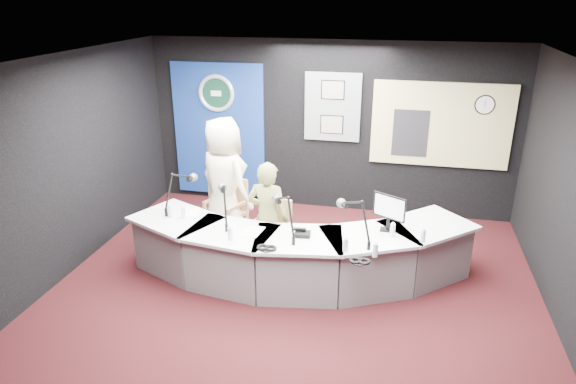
% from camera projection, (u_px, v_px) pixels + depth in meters
% --- Properties ---
extents(ground, '(6.00, 6.00, 0.00)m').
position_uv_depth(ground, '(290.00, 302.00, 6.19)').
color(ground, black).
rests_on(ground, ground).
extents(ceiling, '(6.00, 6.00, 0.02)m').
position_uv_depth(ceiling, '(290.00, 65.00, 5.16)').
color(ceiling, silver).
rests_on(ceiling, ground).
extents(wall_back, '(6.00, 0.02, 2.80)m').
position_uv_depth(wall_back, '(329.00, 128.00, 8.40)').
color(wall_back, black).
rests_on(wall_back, ground).
extents(wall_front, '(6.00, 0.02, 2.80)m').
position_uv_depth(wall_front, '(179.00, 383.00, 2.95)').
color(wall_front, black).
rests_on(wall_front, ground).
extents(wall_left, '(0.02, 6.00, 2.80)m').
position_uv_depth(wall_left, '(51.00, 174.00, 6.28)').
color(wall_left, black).
rests_on(wall_left, ground).
extents(broadcast_desk, '(4.50, 1.90, 0.75)m').
position_uv_depth(broadcast_desk, '(295.00, 253.00, 6.56)').
color(broadcast_desk, silver).
rests_on(broadcast_desk, ground).
extents(backdrop_panel, '(1.60, 0.05, 2.30)m').
position_uv_depth(backdrop_panel, '(219.00, 131.00, 8.81)').
color(backdrop_panel, navy).
rests_on(backdrop_panel, wall_back).
extents(agency_seal, '(0.63, 0.07, 0.63)m').
position_uv_depth(agency_seal, '(216.00, 93.00, 8.53)').
color(agency_seal, silver).
rests_on(agency_seal, backdrop_panel).
extents(seal_center, '(0.48, 0.01, 0.48)m').
position_uv_depth(seal_center, '(216.00, 93.00, 8.54)').
color(seal_center, '#0D3022').
rests_on(seal_center, backdrop_panel).
extents(pinboard, '(0.90, 0.04, 1.10)m').
position_uv_depth(pinboard, '(333.00, 107.00, 8.23)').
color(pinboard, slate).
rests_on(pinboard, wall_back).
extents(framed_photo_upper, '(0.34, 0.02, 0.27)m').
position_uv_depth(framed_photo_upper, '(333.00, 90.00, 8.10)').
color(framed_photo_upper, '#81715D').
rests_on(framed_photo_upper, pinboard).
extents(framed_photo_lower, '(0.34, 0.02, 0.27)m').
position_uv_depth(framed_photo_lower, '(332.00, 125.00, 8.31)').
color(framed_photo_lower, '#81715D').
rests_on(framed_photo_lower, pinboard).
extents(booth_window_frame, '(2.12, 0.06, 1.32)m').
position_uv_depth(booth_window_frame, '(441.00, 125.00, 7.96)').
color(booth_window_frame, '#CBC07F').
rests_on(booth_window_frame, wall_back).
extents(booth_glow, '(2.00, 0.02, 1.20)m').
position_uv_depth(booth_glow, '(441.00, 125.00, 7.95)').
color(booth_glow, '#FFEEA1').
rests_on(booth_glow, booth_window_frame).
extents(equipment_rack, '(0.55, 0.02, 0.75)m').
position_uv_depth(equipment_rack, '(410.00, 133.00, 8.08)').
color(equipment_rack, black).
rests_on(equipment_rack, booth_window_frame).
extents(wall_clock, '(0.28, 0.01, 0.28)m').
position_uv_depth(wall_clock, '(485.00, 105.00, 7.68)').
color(wall_clock, white).
rests_on(wall_clock, booth_window_frame).
extents(armchair_left, '(0.67, 0.67, 0.91)m').
position_uv_depth(armchair_left, '(226.00, 213.00, 7.52)').
color(armchair_left, '#AA794D').
rests_on(armchair_left, ground).
extents(armchair_right, '(0.67, 0.67, 1.01)m').
position_uv_depth(armchair_right, '(268.00, 235.00, 6.73)').
color(armchair_right, '#AA794D').
rests_on(armchair_right, ground).
extents(draped_jacket, '(0.50, 0.29, 0.70)m').
position_uv_depth(draped_jacket, '(223.00, 196.00, 7.69)').
color(draped_jacket, slate).
rests_on(draped_jacket, armchair_left).
extents(person_man, '(1.10, 0.99, 1.89)m').
position_uv_depth(person_man, '(224.00, 182.00, 7.34)').
color(person_man, beige).
rests_on(person_man, ground).
extents(person_woman, '(0.59, 0.43, 1.52)m').
position_uv_depth(person_woman, '(268.00, 218.00, 6.64)').
color(person_woman, olive).
rests_on(person_woman, ground).
extents(computer_monitor, '(0.42, 0.26, 0.32)m').
position_uv_depth(computer_monitor, '(389.00, 207.00, 6.19)').
color(computer_monitor, black).
rests_on(computer_monitor, broadcast_desk).
extents(desk_phone, '(0.20, 0.17, 0.05)m').
position_uv_depth(desk_phone, '(303.00, 234.00, 6.16)').
color(desk_phone, black).
rests_on(desk_phone, broadcast_desk).
extents(headphones_near, '(0.20, 0.20, 0.03)m').
position_uv_depth(headphones_near, '(360.00, 261.00, 5.56)').
color(headphones_near, black).
rests_on(headphones_near, broadcast_desk).
extents(headphones_far, '(0.20, 0.20, 0.03)m').
position_uv_depth(headphones_far, '(267.00, 248.00, 5.84)').
color(headphones_far, black).
rests_on(headphones_far, broadcast_desk).
extents(paper_stack, '(0.28, 0.34, 0.00)m').
position_uv_depth(paper_stack, '(191.00, 212.00, 6.84)').
color(paper_stack, white).
rests_on(paper_stack, broadcast_desk).
extents(notepad, '(0.26, 0.34, 0.00)m').
position_uv_depth(notepad, '(252.00, 231.00, 6.28)').
color(notepad, white).
rests_on(notepad, broadcast_desk).
extents(boom_mic_a, '(0.27, 0.72, 0.60)m').
position_uv_depth(boom_mic_a, '(180.00, 187.00, 6.85)').
color(boom_mic_a, black).
rests_on(boom_mic_a, broadcast_desk).
extents(boom_mic_b, '(0.36, 0.69, 0.60)m').
position_uv_depth(boom_mic_b, '(224.00, 199.00, 6.46)').
color(boom_mic_b, black).
rests_on(boom_mic_b, broadcast_desk).
extents(boom_mic_c, '(0.45, 0.64, 0.60)m').
position_uv_depth(boom_mic_c, '(285.00, 211.00, 6.11)').
color(boom_mic_c, black).
rests_on(boom_mic_c, broadcast_desk).
extents(boom_mic_d, '(0.51, 0.61, 0.60)m').
position_uv_depth(boom_mic_d, '(355.00, 215.00, 5.99)').
color(boom_mic_d, black).
rests_on(boom_mic_d, broadcast_desk).
extents(water_bottles, '(3.25, 0.61, 0.18)m').
position_uv_depth(water_bottles, '(286.00, 230.00, 6.12)').
color(water_bottles, silver).
rests_on(water_bottles, broadcast_desk).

